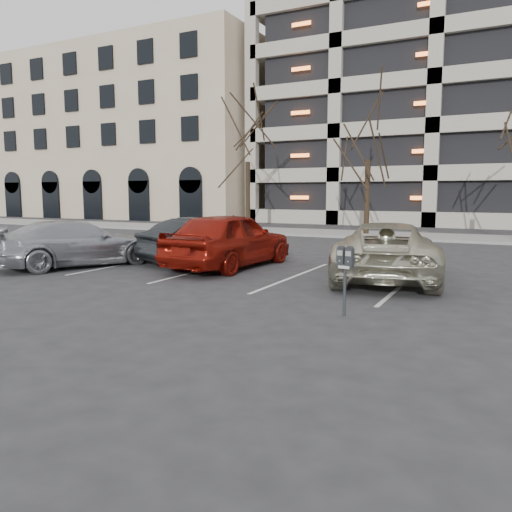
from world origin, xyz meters
TOP-DOWN VIEW (x-y plane):
  - ground at (0.00, 0.00)m, footprint 140.00×140.00m
  - sidewalk at (0.00, 16.00)m, footprint 80.00×4.00m
  - stall_lines at (-1.40, 2.30)m, footprint 16.90×5.20m
  - office_building at (-28.00, 29.92)m, footprint 26.00×16.20m
  - tree_a at (-10.00, 16.00)m, footprint 3.92×3.92m
  - tree_b at (-3.00, 16.00)m, footprint 3.83×3.83m
  - parking_meter at (1.04, -1.25)m, footprint 0.34×0.18m
  - suv_silver at (0.84, 3.06)m, footprint 3.48×5.70m
  - car_red at (-3.78, 3.00)m, footprint 2.22×5.02m
  - car_dark at (-4.94, 3.61)m, footprint 3.15×4.60m
  - car_silver at (-8.01, 1.13)m, footprint 3.78×5.20m

SIDE VIEW (x-z plane):
  - ground at x=0.00m, z-range 0.00..0.00m
  - stall_lines at x=-1.40m, z-range 0.00..0.01m
  - sidewalk at x=0.00m, z-range 0.00..0.12m
  - car_silver at x=-8.01m, z-range 0.00..1.40m
  - car_dark at x=-4.94m, z-range 0.00..1.43m
  - suv_silver at x=0.84m, z-range 0.00..1.48m
  - car_red at x=-3.78m, z-range 0.00..1.68m
  - parking_meter at x=1.04m, z-range 0.33..1.58m
  - tree_b at x=-3.00m, z-range 1.94..10.64m
  - tree_a at x=-10.00m, z-range 1.99..10.90m
  - office_building at x=-28.00m, z-range -0.01..14.99m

